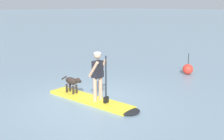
% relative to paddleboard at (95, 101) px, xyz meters
% --- Properties ---
extents(ground_plane, '(400.00, 400.00, 0.00)m').
position_rel_paddleboard_xyz_m(ground_plane, '(-0.23, -0.03, -0.05)').
color(ground_plane, gray).
extents(paddleboard, '(3.66, 1.16, 0.10)m').
position_rel_paddleboard_xyz_m(paddleboard, '(0.00, 0.00, 0.00)').
color(paddleboard, yellow).
rests_on(paddleboard, ground_plane).
extents(person_paddler, '(0.64, 0.52, 1.60)m').
position_rel_paddleboard_xyz_m(person_paddler, '(0.16, 0.02, 0.97)').
color(person_paddler, tan).
rests_on(person_paddler, paddleboard).
extents(dog, '(1.02, 0.29, 0.60)m').
position_rel_paddleboard_xyz_m(dog, '(-1.06, -0.15, 0.46)').
color(dog, '#2D231E').
rests_on(dog, paddleboard).
extents(marker_buoy, '(0.48, 0.48, 0.98)m').
position_rel_paddleboard_xyz_m(marker_buoy, '(-0.08, 5.55, 0.19)').
color(marker_buoy, red).
rests_on(marker_buoy, ground_plane).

